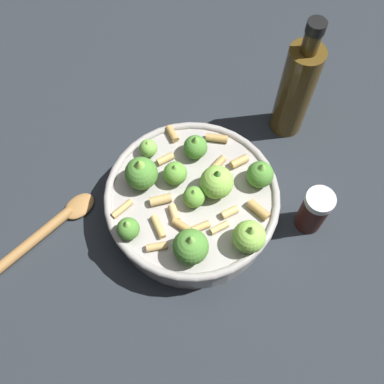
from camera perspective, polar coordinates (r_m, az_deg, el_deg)
ground_plane at (r=0.68m, az=0.00°, el=-2.70°), size 2.40×2.40×0.00m
cooking_pan at (r=0.64m, az=0.07°, el=-1.28°), size 0.25×0.25×0.12m
pepper_shaker at (r=0.66m, az=15.54°, el=-2.38°), size 0.04×0.04×0.08m
olive_oil_bottle at (r=0.71m, az=13.38°, el=12.87°), size 0.05×0.05×0.22m
wooden_spoon at (r=0.70m, az=-18.64°, el=-5.20°), size 0.19×0.13×0.02m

